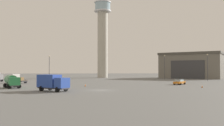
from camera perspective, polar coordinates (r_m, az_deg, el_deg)
name	(u,v)px	position (r m, az deg, el deg)	size (l,w,h in m)	color
ground_plane	(101,90)	(49.76, -2.56, -6.24)	(400.00, 400.00, 0.00)	#60605E
control_tower	(103,34)	(124.85, -2.17, 6.54)	(8.32, 8.32, 41.84)	#B2AD9E
hangar	(192,66)	(121.18, 17.78, -0.56)	(31.97, 29.33, 11.74)	#6B665B
truck_fuel_tanker_green	(12,81)	(59.85, -21.97, -3.81)	(5.02, 6.52, 2.84)	#38383D
truck_flatbed_white	(17,79)	(80.35, -20.95, -3.39)	(5.93, 5.41, 2.71)	#38383D
truck_box_blue	(52,82)	(48.66, -13.49, -4.26)	(6.60, 5.72, 3.15)	#38383D
car_orange	(179,82)	(70.20, 15.16, -4.19)	(4.18, 4.40, 1.37)	orange
light_post_west	(49,66)	(97.21, -14.16, -0.61)	(0.44, 0.44, 9.32)	#38383D
light_post_east	(165,65)	(103.01, 11.96, -0.50)	(0.44, 0.44, 9.88)	#38383D
light_post_north	(207,65)	(98.88, 21.01, -0.42)	(0.44, 0.44, 9.82)	#38383D
traffic_cone_near_left	(85,85)	(61.00, -6.13, -5.07)	(0.36, 0.36, 0.61)	black
traffic_cone_near_right	(202,86)	(60.35, 19.93, -5.02)	(0.36, 0.36, 0.62)	black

